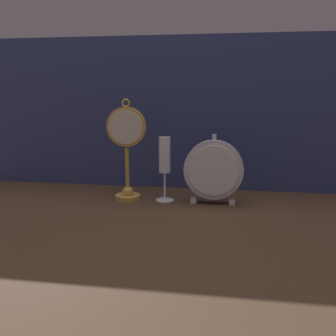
{
  "coord_description": "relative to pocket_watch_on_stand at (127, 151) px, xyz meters",
  "views": [
    {
      "loc": [
        0.19,
        -1.11,
        0.37
      ],
      "look_at": [
        0.0,
        0.08,
        0.13
      ],
      "focal_mm": 40.0,
      "sensor_mm": 36.0,
      "label": 1
    }
  ],
  "objects": [
    {
      "name": "ground_plane",
      "position": [
        0.15,
        -0.13,
        -0.17
      ],
      "size": [
        4.0,
        4.0,
        0.0
      ],
      "primitive_type": "plane",
      "color": "#422D1E"
    },
    {
      "name": "pocket_watch_on_stand",
      "position": [
        0.0,
        0.0,
        0.0
      ],
      "size": [
        0.14,
        0.09,
        0.35
      ],
      "color": "gold",
      "rests_on": "ground_plane"
    },
    {
      "name": "fabric_backdrop_drape",
      "position": [
        0.15,
        0.19,
        0.12
      ],
      "size": [
        1.65,
        0.01,
        0.58
      ],
      "primitive_type": "cube",
      "color": "navy",
      "rests_on": "ground_plane"
    },
    {
      "name": "champagne_flute",
      "position": [
        0.13,
        0.0,
        -0.03
      ],
      "size": [
        0.06,
        0.06,
        0.22
      ],
      "color": "silver",
      "rests_on": "ground_plane"
    },
    {
      "name": "mantel_clock_silver",
      "position": [
        0.3,
        -0.0,
        -0.06
      ],
      "size": [
        0.2,
        0.04,
        0.24
      ],
      "color": "silver",
      "rests_on": "ground_plane"
    }
  ]
}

